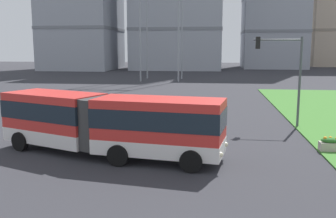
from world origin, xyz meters
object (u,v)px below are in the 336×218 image
object	(u,v)px
car_silver_hatch	(110,105)
traffic_light_far_right	(285,66)
flower_planter_5	(330,144)
articulated_bus	(107,123)

from	to	relation	value
car_silver_hatch	traffic_light_far_right	world-z (taller)	traffic_light_far_right
traffic_light_far_right	flower_planter_5	bearing A→B (deg)	-77.33
articulated_bus	car_silver_hatch	size ratio (longest dim) A/B	2.64
articulated_bus	car_silver_hatch	xyz separation A→B (m)	(-3.04, 11.40, -0.90)
articulated_bus	car_silver_hatch	world-z (taller)	articulated_bus
articulated_bus	traffic_light_far_right	size ratio (longest dim) A/B	1.98
car_silver_hatch	flower_planter_5	world-z (taller)	car_silver_hatch
flower_planter_5	car_silver_hatch	bearing A→B (deg)	146.64
car_silver_hatch	flower_planter_5	bearing A→B (deg)	-33.36
traffic_light_far_right	car_silver_hatch	bearing A→B (deg)	166.01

